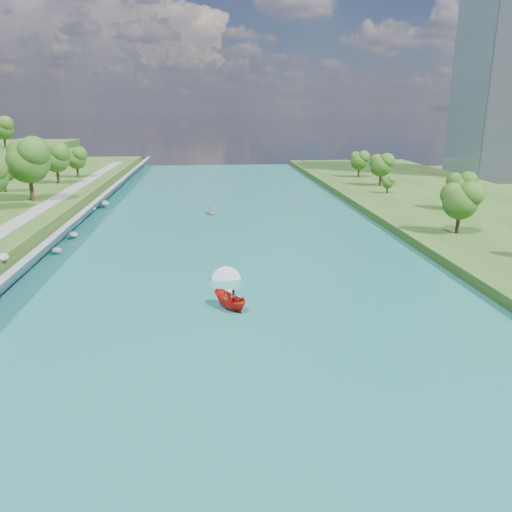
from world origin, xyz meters
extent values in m
plane|color=#2D5119|center=(0.00, 0.00, 0.00)|extent=(260.00, 260.00, 0.00)
cube|color=#195F5F|center=(0.00, 20.00, 0.05)|extent=(55.00, 240.00, 0.10)
cube|color=slate|center=(-25.85, 20.00, 1.80)|extent=(3.54, 236.00, 4.05)
ellipsoid|color=gray|center=(-27.60, 10.17, 3.40)|extent=(1.42, 1.84, 0.91)
ellipsoid|color=gray|center=(-25.12, 22.45, 0.75)|extent=(1.43, 1.21, 0.85)
ellipsoid|color=gray|center=(-25.13, 31.70, 0.78)|extent=(1.39, 1.76, 0.88)
ellipsoid|color=gray|center=(-26.00, 38.49, 1.72)|extent=(1.51, 1.76, 0.89)
ellipsoid|color=gray|center=(-25.46, 48.50, 1.79)|extent=(1.14, 1.08, 0.67)
ellipsoid|color=gray|center=(-25.21, 58.06, 1.07)|extent=(1.84, 2.16, 1.21)
cube|color=gray|center=(82.50, 95.00, 30.00)|extent=(22.00, 22.00, 60.00)
ellipsoid|color=#194612|center=(-36.49, 48.73, 10.45)|extent=(8.34, 8.34, 13.90)
ellipsoid|color=#194612|center=(-45.51, 59.72, 7.73)|extent=(5.07, 5.07, 8.45)
ellipsoid|color=#194612|center=(-38.04, 71.63, 8.88)|extent=(6.46, 6.46, 10.77)
ellipsoid|color=#194612|center=(-36.10, 82.05, 7.99)|extent=(5.39, 5.39, 8.98)
ellipsoid|color=#194612|center=(35.43, 23.87, 6.25)|extent=(5.70, 5.70, 9.50)
ellipsoid|color=#194612|center=(44.87, 42.25, 5.78)|extent=(5.14, 5.14, 8.56)
ellipsoid|color=#194612|center=(37.91, 62.47, 3.84)|extent=(2.80, 2.80, 4.67)
ellipsoid|color=#194612|center=(40.15, 74.07, 6.26)|extent=(5.71, 5.71, 9.51)
ellipsoid|color=#194612|center=(39.51, 90.66, 5.83)|extent=(5.19, 5.19, 8.65)
ellipsoid|color=#194612|center=(-62.87, 108.46, 14.38)|extent=(6.45, 6.45, 10.75)
imported|color=red|center=(-1.29, 0.03, 1.01)|extent=(4.12, 4.86, 1.81)
imported|color=#66605B|center=(-1.69, -0.37, 1.25)|extent=(0.69, 0.62, 1.59)
imported|color=#66605B|center=(-0.79, 0.53, 1.19)|extent=(0.91, 0.87, 1.49)
cube|color=white|center=(-1.29, 3.03, 0.13)|extent=(0.90, 5.00, 0.06)
imported|color=#989CA0|center=(-2.99, 48.99, 0.42)|extent=(3.34, 3.78, 0.65)
imported|color=#66605B|center=(-2.99, 48.99, 0.96)|extent=(0.70, 0.58, 1.23)
camera|label=1|loc=(-3.11, -48.77, 20.27)|focal=35.00mm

